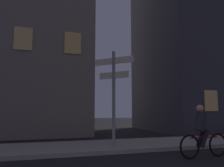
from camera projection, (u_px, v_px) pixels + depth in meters
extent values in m
cube|color=gray|center=(81.00, 147.00, 8.31)|extent=(40.00, 2.70, 0.14)
cylinder|color=gray|center=(114.00, 98.00, 8.05)|extent=(0.12, 0.12, 3.47)
cube|color=beige|center=(114.00, 61.00, 8.21)|extent=(1.14, 1.14, 0.24)
cube|color=beige|center=(114.00, 75.00, 8.15)|extent=(0.86, 0.86, 0.24)
torus|color=black|center=(218.00, 145.00, 7.02)|extent=(0.72, 0.10, 0.72)
torus|color=black|center=(190.00, 147.00, 6.63)|extent=(0.72, 0.10, 0.72)
cylinder|color=red|center=(204.00, 137.00, 6.86)|extent=(1.00, 0.10, 0.04)
cylinder|color=#26262D|center=(201.00, 122.00, 6.88)|extent=(0.47, 0.35, 0.61)
sphere|color=tan|center=(200.00, 108.00, 6.93)|extent=(0.22, 0.22, 0.22)
cylinder|color=black|center=(201.00, 138.00, 6.92)|extent=(0.35, 0.14, 0.55)
cylinder|color=black|center=(205.00, 139.00, 6.75)|extent=(0.35, 0.14, 0.55)
cube|color=#F2C672|center=(23.00, 39.00, 11.43)|extent=(0.90, 0.06, 1.20)
cube|color=#F2C672|center=(73.00, 43.00, 12.19)|extent=(0.90, 0.06, 1.20)
cube|color=#383842|center=(213.00, 45.00, 18.00)|extent=(11.33, 7.33, 13.37)
cube|color=#F2C672|center=(211.00, 101.00, 12.81)|extent=(0.90, 0.06, 1.20)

